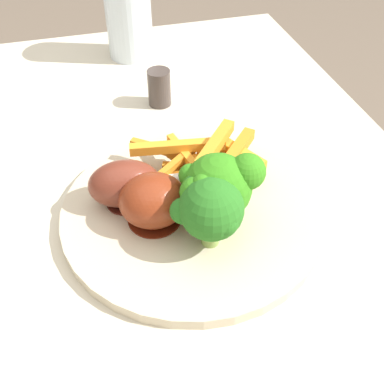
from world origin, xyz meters
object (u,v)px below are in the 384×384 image
Objects in this scene: water_glass at (128,11)px; chicken_drumstick_far at (130,183)px; pepper_shaker at (159,88)px; dinner_plate at (192,211)px; dining_table at (157,329)px; carrot_fries_pile at (205,164)px; broccoli_floret_front at (218,188)px; chicken_drumstick_near at (157,201)px; broccoli_floret_middle at (210,208)px.

chicken_drumstick_far is at bearing 170.15° from water_glass.
chicken_drumstick_far is at bearing 159.53° from pepper_shaker.
dining_table is at bearing 128.15° from dinner_plate.
carrot_fries_pile is at bearing -44.53° from dining_table.
chicken_drumstick_far is (0.05, 0.07, -0.02)m from broccoli_floret_front.
broccoli_floret_front reaches higher than dinner_plate.
chicken_drumstick_near is at bearing -25.27° from dining_table.
broccoli_floret_front reaches higher than pepper_shaker.
carrot_fries_pile and chicken_drumstick_far have the same top height.
carrot_fries_pile is 1.23× the size of chicken_drumstick_near.
broccoli_floret_middle is 0.06m from chicken_drumstick_near.
dinner_plate is 2.28× the size of chicken_drumstick_near.
broccoli_floret_middle reaches higher than chicken_drumstick_near.
chicken_drumstick_near is (-0.04, 0.06, 0.00)m from carrot_fries_pile.
pepper_shaker is (-0.15, -0.01, -0.04)m from water_glass.
dining_table is 0.19m from broccoli_floret_middle.
water_glass is at bearing 3.61° from carrot_fries_pile.
dinner_plate is at bearing 179.61° from water_glass.
dinner_plate is 0.05m from carrot_fries_pile.
broccoli_floret_front is 0.09m from chicken_drumstick_far.
broccoli_floret_front is at bearing -125.50° from chicken_drumstick_far.
broccoli_floret_middle is 0.51× the size of carrot_fries_pile.
broccoli_floret_front reaches higher than chicken_drumstick_near.
broccoli_floret_middle is 0.63× the size of chicken_drumstick_near.
chicken_drumstick_near reaches higher than carrot_fries_pile.
chicken_drumstick_far is (0.02, 0.06, 0.03)m from dinner_plate.
dinner_plate reaches higher than dining_table.
broccoli_floret_middle is 0.53× the size of water_glass.
dinner_plate is at bearing 176.21° from pepper_shaker.
dining_table is 8.73× the size of chicken_drumstick_near.
water_glass is at bearing -5.93° from chicken_drumstick_near.
pepper_shaker is (0.24, 0.00, -0.03)m from broccoli_floret_front.
broccoli_floret_front is 0.06m from chicken_drumstick_near.
chicken_drumstick_near is at bearing 174.07° from water_glass.
dinner_plate is 1.91× the size of water_glass.
chicken_drumstick_near is 0.04m from chicken_drumstick_far.
water_glass reaches higher than carrot_fries_pile.
chicken_drumstick_near reaches higher than dinner_plate.
chicken_drumstick_near reaches higher than dining_table.
water_glass is (0.41, 0.00, 0.01)m from broccoli_floret_middle.
broccoli_floret_middle is 1.49× the size of pepper_shaker.
dining_table is 0.20m from broccoli_floret_front.
dining_table is 12.36× the size of broccoli_floret_front.
water_glass is (0.34, -0.06, 0.03)m from chicken_drumstick_far.
broccoli_floret_middle is 0.09m from carrot_fries_pile.
water_glass is at bearing -9.85° from chicken_drumstick_far.
broccoli_floret_front is 0.71× the size of chicken_drumstick_near.
chicken_drumstick_near reaches higher than chicken_drumstick_far.
broccoli_floret_middle reaches higher than pepper_shaker.
pepper_shaker reaches higher than dinner_plate.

